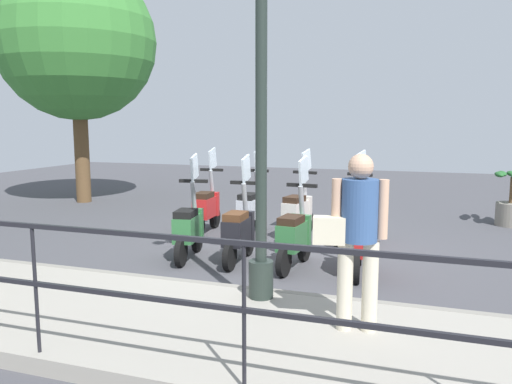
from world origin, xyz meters
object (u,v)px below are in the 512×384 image
(scooter_near_1, at_px, (295,234))
(scooter_near_2, at_px, (239,230))
(scooter_near_0, at_px, (358,238))
(scooter_near_3, at_px, (189,227))
(scooter_far_0, at_px, (352,214))
(scooter_far_1, at_px, (298,211))
(scooter_far_2, at_px, (251,208))
(lamp_post_near, at_px, (261,114))
(pedestrian_with_bag, at_px, (357,229))
(scooter_far_3, at_px, (207,206))
(tree_large, at_px, (76,42))
(potted_palm, at_px, (512,203))

(scooter_near_1, bearing_deg, scooter_near_2, 94.44)
(scooter_near_0, relative_size, scooter_near_3, 1.00)
(scooter_far_0, xyz_separation_m, scooter_far_1, (0.04, 0.93, 0.00))
(scooter_far_1, height_order, scooter_far_2, same)
(scooter_far_1, relative_size, scooter_far_2, 1.00)
(scooter_near_0, xyz_separation_m, scooter_far_0, (1.71, 0.32, 0.00))
(lamp_post_near, height_order, scooter_far_1, lamp_post_near)
(pedestrian_with_bag, distance_m, scooter_far_3, 5.04)
(scooter_near_1, height_order, scooter_far_2, same)
(scooter_far_0, bearing_deg, scooter_far_3, 108.61)
(lamp_post_near, relative_size, scooter_far_3, 2.85)
(lamp_post_near, distance_m, tree_large, 8.80)
(scooter_near_1, xyz_separation_m, scooter_far_3, (1.71, 2.08, 0.00))
(scooter_near_0, xyz_separation_m, scooter_far_2, (1.80, 2.12, 0.00))
(tree_large, bearing_deg, scooter_far_2, -112.20)
(scooter_near_0, bearing_deg, pedestrian_with_bag, -178.88)
(pedestrian_with_bag, xyz_separation_m, potted_palm, (6.30, -2.20, -0.63))
(pedestrian_with_bag, xyz_separation_m, tree_large, (6.12, 7.60, 2.86))
(scooter_far_0, bearing_deg, pedestrian_with_bag, -154.04)
(scooter_far_1, xyz_separation_m, scooter_far_3, (-0.08, 1.69, 0.00))
(tree_large, height_order, potted_palm, tree_large)
(tree_large, height_order, scooter_near_0, tree_large)
(scooter_far_2, height_order, scooter_far_3, same)
(lamp_post_near, distance_m, potted_palm, 6.83)
(scooter_far_0, xyz_separation_m, scooter_far_3, (-0.04, 2.62, 0.00))
(scooter_near_0, height_order, scooter_near_1, same)
(tree_large, distance_m, scooter_near_3, 7.20)
(pedestrian_with_bag, xyz_separation_m, scooter_far_1, (3.94, 1.49, -0.60))
(scooter_near_3, distance_m, scooter_far_1, 2.16)
(scooter_near_3, bearing_deg, scooter_far_3, 6.31)
(tree_large, bearing_deg, scooter_near_2, -124.79)
(scooter_near_2, height_order, scooter_near_3, same)
(scooter_near_0, bearing_deg, scooter_near_2, 85.20)
(scooter_near_1, height_order, scooter_near_2, same)
(scooter_near_1, xyz_separation_m, scooter_near_3, (-0.01, 1.60, 0.00))
(pedestrian_with_bag, xyz_separation_m, scooter_near_1, (2.16, 1.10, -0.60))
(scooter_near_3, bearing_deg, scooter_far_1, -43.19)
(tree_large, distance_m, scooter_near_0, 9.03)
(pedestrian_with_bag, relative_size, scooter_far_1, 1.03)
(potted_palm, distance_m, scooter_far_1, 4.38)
(tree_large, distance_m, scooter_near_1, 8.36)
(tree_large, relative_size, potted_palm, 5.54)
(potted_palm, height_order, scooter_near_0, scooter_near_0)
(potted_palm, distance_m, scooter_near_3, 6.42)
(potted_palm, distance_m, scooter_near_1, 5.30)
(lamp_post_near, distance_m, scooter_far_0, 3.76)
(potted_palm, distance_m, scooter_far_2, 5.11)
(scooter_near_1, bearing_deg, scooter_far_0, -11.17)
(lamp_post_near, bearing_deg, scooter_near_3, 45.50)
(scooter_near_1, distance_m, scooter_far_1, 1.83)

